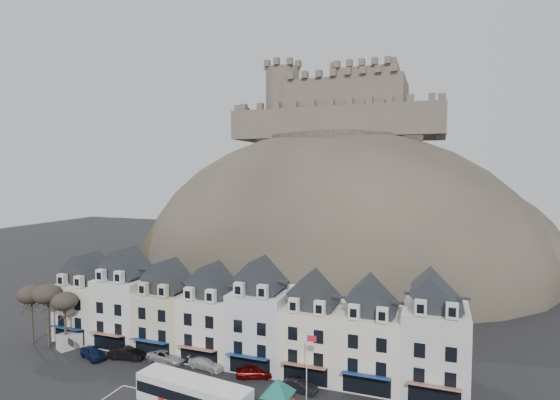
# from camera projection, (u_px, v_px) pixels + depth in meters

# --- Properties ---
(townhouse_terrace) EXTENTS (54.40, 9.35, 11.80)m
(townhouse_terrace) POSITION_uv_depth(u_px,v_px,m) (239.00, 318.00, 55.68)
(townhouse_terrace) COLOR silver
(townhouse_terrace) RESTS_ON ground
(castle_hill) EXTENTS (100.00, 76.00, 68.00)m
(castle_hill) POSITION_uv_depth(u_px,v_px,m) (338.00, 270.00, 105.32)
(castle_hill) COLOR #37322A
(castle_hill) RESTS_ON ground
(castle) EXTENTS (50.20, 22.20, 22.00)m
(castle) POSITION_uv_depth(u_px,v_px,m) (342.00, 107.00, 109.51)
(castle) COLOR #685D4F
(castle) RESTS_ON ground
(tree_left_far) EXTENTS (3.61, 3.61, 8.24)m
(tree_left_far) POSITION_uv_depth(u_px,v_px,m) (31.00, 295.00, 60.40)
(tree_left_far) COLOR #3A2E25
(tree_left_far) RESTS_ON ground
(tree_left_mid) EXTENTS (3.78, 3.78, 8.64)m
(tree_left_mid) POSITION_uv_depth(u_px,v_px,m) (47.00, 295.00, 59.35)
(tree_left_mid) COLOR #3A2E25
(tree_left_mid) RESTS_ON ground
(tree_left_near) EXTENTS (3.43, 3.43, 7.84)m
(tree_left_near) POSITION_uv_depth(u_px,v_px,m) (65.00, 302.00, 58.37)
(tree_left_near) COLOR #3A2E25
(tree_left_near) RESTS_ON ground
(bus) EXTENTS (12.65, 4.42, 3.50)m
(bus) POSITION_uv_depth(u_px,v_px,m) (193.00, 395.00, 43.00)
(bus) COLOR #262628
(bus) RESTS_ON ground
(bus_shelter) EXTENTS (5.84, 5.84, 3.71)m
(bus_shelter) POSITION_uv_depth(u_px,v_px,m) (278.00, 387.00, 42.71)
(bus_shelter) COLOR #103216
(bus_shelter) RESTS_ON ground
(flagpole) EXTENTS (1.07, 0.11, 7.39)m
(flagpole) POSITION_uv_depth(u_px,v_px,m) (307.00, 363.00, 45.07)
(flagpole) COLOR silver
(flagpole) RESTS_ON ground
(white_van) EXTENTS (3.59, 4.84, 2.03)m
(white_van) POSITION_uv_depth(u_px,v_px,m) (75.00, 339.00, 59.78)
(white_van) COLOR silver
(white_van) RESTS_ON ground
(car_navy) EXTENTS (4.69, 3.24, 1.48)m
(car_navy) POSITION_uv_depth(u_px,v_px,m) (93.00, 353.00, 55.93)
(car_navy) COLOR #0A1636
(car_navy) RESTS_ON ground
(car_black) EXTENTS (4.78, 2.37, 1.50)m
(car_black) POSITION_uv_depth(u_px,v_px,m) (127.00, 353.00, 55.76)
(car_black) COLOR black
(car_black) RESTS_ON ground
(car_silver) EXTENTS (5.43, 3.01, 1.46)m
(car_silver) POSITION_uv_depth(u_px,v_px,m) (167.00, 356.00, 55.03)
(car_silver) COLOR #B4B6BC
(car_silver) RESTS_ON ground
(car_white) EXTENTS (5.08, 2.66, 1.40)m
(car_white) POSITION_uv_depth(u_px,v_px,m) (207.00, 363.00, 53.10)
(car_white) COLOR silver
(car_white) RESTS_ON ground
(car_maroon) EXTENTS (4.64, 3.24, 1.47)m
(car_maroon) POSITION_uv_depth(u_px,v_px,m) (255.00, 371.00, 50.74)
(car_maroon) COLOR #5A0705
(car_maroon) RESTS_ON ground
(car_charcoal) EXTENTS (4.10, 2.05, 1.29)m
(car_charcoal) POSITION_uv_depth(u_px,v_px,m) (300.00, 385.00, 47.59)
(car_charcoal) COLOR black
(car_charcoal) RESTS_ON ground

